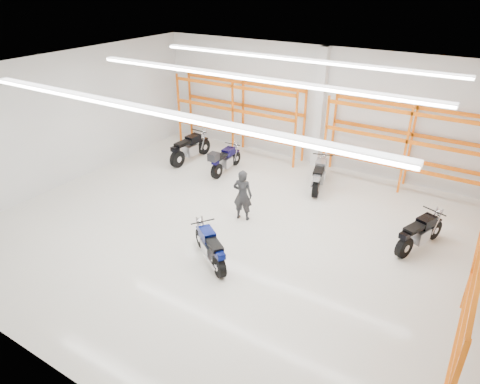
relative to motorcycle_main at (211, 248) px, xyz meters
The scene contains 11 objects.
ground 1.72m from the motorcycle_main, 98.65° to the left, with size 14.00×14.00×0.00m, color beige.
room_shell 3.29m from the motorcycle_main, 98.52° to the left, with size 14.02×12.02×4.51m.
motorcycle_main is the anchor object (origin of this frame).
motorcycle_back_a 6.89m from the motorcycle_main, 132.64° to the left, with size 0.76×2.29×1.13m.
motorcycle_back_b 5.64m from the motorcycle_main, 120.41° to the left, with size 0.66×2.06×1.06m.
motorcycle_back_c 5.59m from the motorcycle_main, 82.96° to the left, with size 0.83×2.13×1.06m.
motorcycle_back_d 5.66m from the motorcycle_main, 38.52° to the left, with size 0.97×1.97×1.01m.
standing_man 2.44m from the motorcycle_main, 101.60° to the left, with size 0.59×0.39×1.63m, color black.
structural_column 7.68m from the motorcycle_main, 91.91° to the left, with size 0.32×0.32×4.50m, color white.
pallet_racking_back_left 8.11m from the motorcycle_main, 117.14° to the left, with size 5.67×0.87×3.00m.
pallet_racking_back_right 7.90m from the motorcycle_main, 66.12° to the left, with size 5.67×0.87×3.00m.
Camera 1 is at (5.74, -8.99, 6.81)m, focal length 32.00 mm.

